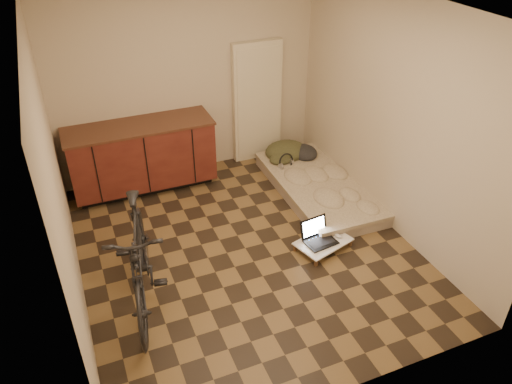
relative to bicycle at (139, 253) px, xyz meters
name	(u,v)px	position (x,y,z in m)	size (l,w,h in m)	color
room_shell	(244,145)	(1.19, 0.35, 0.72)	(3.50, 4.00, 2.60)	brown
cabinets	(142,156)	(0.44, 2.06, -0.11)	(1.84, 0.62, 0.91)	black
appliance_panel	(257,102)	(2.14, 2.29, 0.27)	(0.70, 0.10, 1.70)	beige
bicycle	(139,253)	(0.00, 0.00, 0.00)	(0.52, 1.78, 1.15)	black
futon	(318,187)	(2.49, 1.06, -0.49)	(1.02, 2.06, 0.17)	#AD9C8A
clothing_pile	(291,147)	(2.48, 1.85, -0.27)	(0.64, 0.53, 0.25)	#3A3C23
headphones	(286,161)	(2.28, 1.58, -0.32)	(0.25, 0.23, 0.17)	black
lap_desk	(323,242)	(1.99, 0.02, -0.49)	(0.68, 0.54, 0.10)	brown
laptop	(318,237)	(1.95, 0.06, -0.43)	(0.37, 0.34, 0.23)	black
mouse	(338,236)	(2.18, 0.02, -0.46)	(0.06, 0.10, 0.04)	silver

